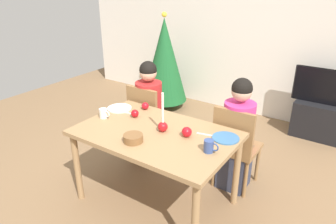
{
  "coord_description": "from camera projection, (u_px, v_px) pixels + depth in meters",
  "views": [
    {
      "loc": [
        1.46,
        -1.97,
        2.02
      ],
      "look_at": [
        0.0,
        0.2,
        0.87
      ],
      "focal_mm": 33.3,
      "sensor_mm": 36.0,
      "label": 1
    }
  ],
  "objects": [
    {
      "name": "fork_right",
      "position": [
        207.0,
        135.0,
        2.7
      ],
      "size": [
        0.18,
        0.05,
        0.01
      ],
      "primitive_type": "cube",
      "rotation": [
        0.0,
        0.0,
        0.21
      ],
      "color": "silver",
      "rests_on": "dining_table"
    },
    {
      "name": "apple_by_right_mug",
      "position": [
        135.0,
        113.0,
        3.03
      ],
      "size": [
        0.08,
        0.08,
        0.08
      ],
      "primitive_type": "sphere",
      "color": "#B20F17",
      "rests_on": "dining_table"
    },
    {
      "name": "fork_left",
      "position": [
        130.0,
        113.0,
        3.11
      ],
      "size": [
        0.18,
        0.04,
        0.01
      ],
      "primitive_type": "cube",
      "rotation": [
        0.0,
        0.0,
        0.16
      ],
      "color": "silver",
      "rests_on": "dining_table"
    },
    {
      "name": "tv",
      "position": [
        326.0,
        87.0,
        3.99
      ],
      "size": [
        0.79,
        0.05,
        0.46
      ],
      "color": "black",
      "rests_on": "tv_stand"
    },
    {
      "name": "candle_centerpiece",
      "position": [
        163.0,
        124.0,
        2.74
      ],
      "size": [
        0.09,
        0.09,
        0.36
      ],
      "color": "red",
      "rests_on": "dining_table"
    },
    {
      "name": "dining_table",
      "position": [
        156.0,
        140.0,
        2.79
      ],
      "size": [
        1.4,
        0.9,
        0.75
      ],
      "color": "#99754C",
      "rests_on": "ground"
    },
    {
      "name": "mug_left",
      "position": [
        104.0,
        113.0,
        3.01
      ],
      "size": [
        0.12,
        0.08,
        0.09
      ],
      "color": "silver",
      "rests_on": "dining_table"
    },
    {
      "name": "christmas_tree",
      "position": [
        164.0,
        60.0,
        4.9
      ],
      "size": [
        0.72,
        0.72,
        1.53
      ],
      "color": "brown",
      "rests_on": "ground"
    },
    {
      "name": "mug_right",
      "position": [
        209.0,
        146.0,
        2.43
      ],
      "size": [
        0.13,
        0.08,
        0.1
      ],
      "color": "#33477F",
      "rests_on": "dining_table"
    },
    {
      "name": "chair_right",
      "position": [
        235.0,
        144.0,
        3.05
      ],
      "size": [
        0.4,
        0.4,
        0.9
      ],
      "color": "olive",
      "rests_on": "ground"
    },
    {
      "name": "person_right_child",
      "position": [
        237.0,
        137.0,
        3.05
      ],
      "size": [
        0.3,
        0.3,
        1.17
      ],
      "color": "#33384C",
      "rests_on": "ground"
    },
    {
      "name": "plate_right",
      "position": [
        226.0,
        138.0,
        2.64
      ],
      "size": [
        0.23,
        0.23,
        0.01
      ],
      "primitive_type": "cylinder",
      "color": "teal",
      "rests_on": "dining_table"
    },
    {
      "name": "apple_by_left_plate",
      "position": [
        145.0,
        106.0,
        3.21
      ],
      "size": [
        0.08,
        0.08,
        0.08
      ],
      "primitive_type": "sphere",
      "color": "#AB121C",
      "rests_on": "dining_table"
    },
    {
      "name": "chair_left",
      "position": [
        148.0,
        118.0,
        3.6
      ],
      "size": [
        0.4,
        0.4,
        0.9
      ],
      "color": "olive",
      "rests_on": "ground"
    },
    {
      "name": "ground_plane",
      "position": [
        157.0,
        200.0,
        3.06
      ],
      "size": [
        7.68,
        7.68,
        0.0
      ],
      "primitive_type": "plane",
      "color": "brown"
    },
    {
      "name": "plate_left",
      "position": [
        119.0,
        108.0,
        3.23
      ],
      "size": [
        0.25,
        0.25,
        0.01
      ],
      "primitive_type": "cylinder",
      "color": "white",
      "rests_on": "dining_table"
    },
    {
      "name": "apple_near_candle",
      "position": [
        187.0,
        132.0,
        2.66
      ],
      "size": [
        0.09,
        0.09,
        0.09
      ],
      "primitive_type": "sphere",
      "color": "red",
      "rests_on": "dining_table"
    },
    {
      "name": "person_left_child",
      "position": [
        149.0,
        112.0,
        3.6
      ],
      "size": [
        0.3,
        0.3,
        1.17
      ],
      "color": "#33384C",
      "rests_on": "ground"
    },
    {
      "name": "tv_stand",
      "position": [
        319.0,
        120.0,
        4.18
      ],
      "size": [
        0.64,
        0.4,
        0.48
      ],
      "primitive_type": "cube",
      "color": "black",
      "rests_on": "ground"
    },
    {
      "name": "back_wall",
      "position": [
        261.0,
        29.0,
        4.51
      ],
      "size": [
        6.4,
        0.1,
        2.6
      ],
      "primitive_type": "cube",
      "color": "silver",
      "rests_on": "ground"
    },
    {
      "name": "bowl_walnuts",
      "position": [
        133.0,
        138.0,
        2.59
      ],
      "size": [
        0.16,
        0.16,
        0.06
      ],
      "primitive_type": "cylinder",
      "color": "brown",
      "rests_on": "dining_table"
    }
  ]
}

